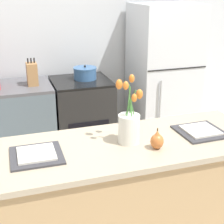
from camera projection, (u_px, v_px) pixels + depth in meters
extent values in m
cube|color=silver|center=(62.00, 33.00, 3.76)|extent=(5.20, 0.08, 2.70)
cube|color=tan|center=(124.00, 208.00, 2.30)|extent=(1.76, 0.62, 0.89)
cube|color=tan|center=(125.00, 146.00, 2.13)|extent=(1.80, 0.66, 0.03)
cube|color=black|center=(82.00, 121.00, 3.75)|extent=(0.60, 0.60, 0.89)
cube|color=black|center=(81.00, 81.00, 3.59)|extent=(0.60, 0.60, 0.02)
cube|color=black|center=(89.00, 135.00, 3.49)|extent=(0.42, 0.01, 0.29)
cube|color=silver|center=(163.00, 80.00, 3.89)|extent=(0.68, 0.64, 1.66)
cube|color=black|center=(178.00, 69.00, 3.53)|extent=(0.67, 0.01, 0.01)
cylinder|color=#B2B5B7|center=(160.00, 114.00, 3.63)|extent=(0.02, 0.02, 0.72)
cylinder|color=silver|center=(129.00, 129.00, 2.11)|extent=(0.13, 0.13, 0.18)
cylinder|color=#4C9342|center=(134.00, 116.00, 2.10)|extent=(0.07, 0.01, 0.24)
ellipsoid|color=orange|center=(139.00, 94.00, 2.06)|extent=(0.04, 0.04, 0.06)
cylinder|color=#4C9342|center=(130.00, 109.00, 2.10)|extent=(0.05, 0.08, 0.33)
ellipsoid|color=orange|center=(132.00, 78.00, 2.07)|extent=(0.03, 0.03, 0.05)
cylinder|color=#4C9342|center=(127.00, 112.00, 2.08)|extent=(0.08, 0.09, 0.29)
ellipsoid|color=orange|center=(119.00, 84.00, 2.05)|extent=(0.04, 0.04, 0.06)
cylinder|color=#4C9342|center=(127.00, 113.00, 2.06)|extent=(0.05, 0.03, 0.31)
ellipsoid|color=orange|center=(125.00, 86.00, 1.99)|extent=(0.03, 0.03, 0.05)
cylinder|color=#4C9342|center=(132.00, 119.00, 2.07)|extent=(0.02, 0.04, 0.24)
ellipsoid|color=orange|center=(134.00, 98.00, 2.01)|extent=(0.03, 0.03, 0.05)
ellipsoid|color=#C66B33|center=(157.00, 141.00, 2.05)|extent=(0.08, 0.08, 0.09)
cone|color=#C66B33|center=(157.00, 133.00, 2.03)|extent=(0.04, 0.04, 0.04)
cylinder|color=brown|center=(158.00, 130.00, 2.02)|extent=(0.01, 0.01, 0.02)
cube|color=#333338|center=(37.00, 155.00, 1.97)|extent=(0.30, 0.30, 0.01)
cube|color=silver|center=(36.00, 153.00, 1.96)|extent=(0.22, 0.22, 0.01)
cube|color=#333338|center=(200.00, 132.00, 2.28)|extent=(0.30, 0.30, 0.01)
cube|color=silver|center=(201.00, 130.00, 2.28)|extent=(0.22, 0.22, 0.01)
cylinder|color=#386093|center=(85.00, 74.00, 3.60)|extent=(0.24, 0.24, 0.11)
cylinder|color=#386093|center=(85.00, 68.00, 3.58)|extent=(0.24, 0.24, 0.01)
sphere|color=black|center=(85.00, 66.00, 3.57)|extent=(0.02, 0.02, 0.02)
cube|color=#A37547|center=(32.00, 74.00, 3.38)|extent=(0.10, 0.14, 0.22)
cylinder|color=black|center=(28.00, 61.00, 3.32)|extent=(0.01, 0.01, 0.05)
cylinder|color=black|center=(31.00, 61.00, 3.33)|extent=(0.01, 0.01, 0.05)
cylinder|color=black|center=(34.00, 60.00, 3.34)|extent=(0.01, 0.01, 0.05)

